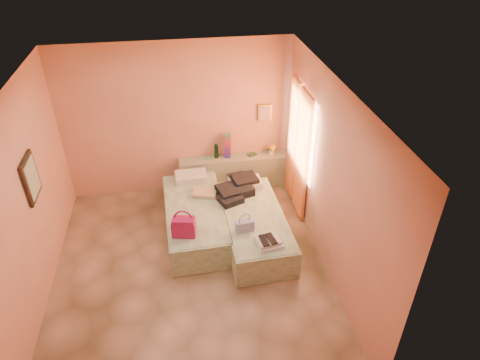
% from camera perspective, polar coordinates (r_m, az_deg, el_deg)
% --- Properties ---
extents(ground, '(4.50, 4.50, 0.00)m').
position_cam_1_polar(ground, '(6.58, -6.50, -11.86)').
color(ground, tan).
rests_on(ground, ground).
extents(room_walls, '(4.02, 4.51, 2.81)m').
position_cam_1_polar(room_walls, '(5.95, -5.97, 4.49)').
color(room_walls, tan).
rests_on(room_walls, ground).
extents(headboard_ledge, '(2.05, 0.30, 0.65)m').
position_cam_1_polar(headboard_ledge, '(8.08, -0.74, 1.06)').
color(headboard_ledge, gray).
rests_on(headboard_ledge, ground).
extents(bed_left, '(0.97, 2.03, 0.50)m').
position_cam_1_polar(bed_left, '(7.09, -5.93, -5.14)').
color(bed_left, beige).
rests_on(bed_left, ground).
extents(bed_right, '(0.97, 2.03, 0.50)m').
position_cam_1_polar(bed_right, '(6.90, 1.79, -6.21)').
color(bed_right, beige).
rests_on(bed_right, ground).
extents(water_bottle, '(0.08, 0.08, 0.27)m').
position_cam_1_polar(water_bottle, '(7.84, -3.20, 3.86)').
color(water_bottle, '#14391D').
rests_on(water_bottle, headboard_ledge).
extents(rainbow_box, '(0.13, 0.13, 0.47)m').
position_cam_1_polar(rainbow_box, '(7.80, -1.67, 4.60)').
color(rainbow_box, '#A2144E').
rests_on(rainbow_box, headboard_ledge).
extents(small_dish, '(0.15, 0.15, 0.03)m').
position_cam_1_polar(small_dish, '(7.89, -4.26, 2.98)').
color(small_dish, '#509262').
rests_on(small_dish, headboard_ledge).
extents(green_book, '(0.19, 0.17, 0.03)m').
position_cam_1_polar(green_book, '(7.98, 1.61, 3.44)').
color(green_book, '#25452C').
rests_on(green_book, headboard_ledge).
extents(flower_vase, '(0.22, 0.22, 0.23)m').
position_cam_1_polar(flower_vase, '(7.97, 4.19, 4.17)').
color(flower_vase, white).
rests_on(flower_vase, headboard_ledge).
extents(magenta_handbag, '(0.37, 0.26, 0.32)m').
position_cam_1_polar(magenta_handbag, '(6.31, -7.51, -6.15)').
color(magenta_handbag, '#A2144E').
rests_on(magenta_handbag, bed_left).
extents(khaki_garment, '(0.46, 0.40, 0.07)m').
position_cam_1_polar(khaki_garment, '(7.19, -4.70, -1.64)').
color(khaki_garment, tan).
rests_on(khaki_garment, bed_left).
extents(clothes_pile, '(0.74, 0.74, 0.18)m').
position_cam_1_polar(clothes_pile, '(7.14, -0.31, -1.21)').
color(clothes_pile, black).
rests_on(clothes_pile, bed_right).
extents(blue_handbag, '(0.29, 0.15, 0.18)m').
position_cam_1_polar(blue_handbag, '(6.38, 0.61, -6.12)').
color(blue_handbag, '#394C8A').
rests_on(blue_handbag, bed_right).
extents(towel_stack, '(0.39, 0.34, 0.10)m').
position_cam_1_polar(towel_stack, '(6.18, 3.96, -8.25)').
color(towel_stack, silver).
rests_on(towel_stack, bed_right).
extents(sandal_pair, '(0.21, 0.26, 0.03)m').
position_cam_1_polar(sandal_pair, '(6.12, 3.73, -7.98)').
color(sandal_pair, black).
rests_on(sandal_pair, towel_stack).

